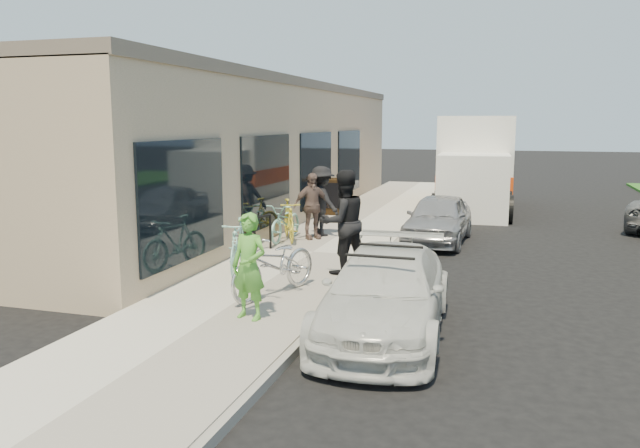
# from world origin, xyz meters

# --- Properties ---
(ground) EXTENTS (120.00, 120.00, 0.00)m
(ground) POSITION_xyz_m (0.00, 0.00, 0.00)
(ground) COLOR black
(ground) RESTS_ON ground
(sidewalk) EXTENTS (3.00, 34.00, 0.15)m
(sidewalk) POSITION_xyz_m (-2.00, 3.00, 0.07)
(sidewalk) COLOR #B5B0A3
(sidewalk) RESTS_ON ground
(curb) EXTENTS (0.12, 34.00, 0.13)m
(curb) POSITION_xyz_m (-0.45, 3.00, 0.07)
(curb) COLOR gray
(curb) RESTS_ON ground
(storefront) EXTENTS (3.60, 20.00, 4.22)m
(storefront) POSITION_xyz_m (-5.24, 7.99, 2.12)
(storefront) COLOR tan
(storefront) RESTS_ON ground
(bike_rack) EXTENTS (0.24, 0.54, 0.80)m
(bike_rack) POSITION_xyz_m (-3.13, 2.82, 0.63)
(bike_rack) COLOR black
(bike_rack) RESTS_ON sidewalk
(sandwich_board) EXTENTS (0.76, 0.77, 1.13)m
(sandwich_board) POSITION_xyz_m (-3.10, 8.50, 0.73)
(sandwich_board) COLOR #33200E
(sandwich_board) RESTS_ON sidewalk
(sedan_white) EXTENTS (1.89, 4.20, 1.23)m
(sedan_white) POSITION_xyz_m (0.51, -1.47, 0.60)
(sedan_white) COLOR silver
(sedan_white) RESTS_ON ground
(sedan_silver) EXTENTS (1.60, 3.63, 1.21)m
(sedan_silver) POSITION_xyz_m (0.45, 5.73, 0.61)
(sedan_silver) COLOR #98989D
(sedan_silver) RESTS_ON ground
(moving_truck) EXTENTS (2.67, 6.60, 3.20)m
(moving_truck) POSITION_xyz_m (0.94, 12.43, 1.42)
(moving_truck) COLOR silver
(moving_truck) RESTS_ON ground
(tandem_bike) EXTENTS (1.33, 2.16, 1.07)m
(tandem_bike) POSITION_xyz_m (-1.53, -0.54, 0.69)
(tandem_bike) COLOR silver
(tandem_bike) RESTS_ON sidewalk
(woman_rider) EXTENTS (0.64, 0.50, 1.57)m
(woman_rider) POSITION_xyz_m (-1.44, -1.82, 0.93)
(woman_rider) COLOR #4E9B33
(woman_rider) RESTS_ON sidewalk
(man_standing) EXTENTS (1.21, 1.21, 1.98)m
(man_standing) POSITION_xyz_m (-0.85, 1.29, 1.14)
(man_standing) COLOR black
(man_standing) RESTS_ON sidewalk
(cruiser_bike_a) EXTENTS (0.91, 1.79, 1.03)m
(cruiser_bike_a) POSITION_xyz_m (-2.77, 0.74, 0.67)
(cruiser_bike_a) COLOR #8BD0BF
(cruiser_bike_a) RESTS_ON sidewalk
(cruiser_bike_b) EXTENTS (0.66, 1.76, 0.92)m
(cruiser_bike_b) POSITION_xyz_m (-3.04, 4.11, 0.61)
(cruiser_bike_b) COLOR #8BD0BF
(cruiser_bike_b) RESTS_ON sidewalk
(cruiser_bike_c) EXTENTS (1.16, 1.68, 0.99)m
(cruiser_bike_c) POSITION_xyz_m (-2.98, 4.15, 0.64)
(cruiser_bike_c) COLOR gold
(cruiser_bike_c) RESTS_ON sidewalk
(bystander_a) EXTENTS (1.31, 1.18, 1.77)m
(bystander_a) POSITION_xyz_m (-2.40, 4.97, 1.03)
(bystander_a) COLOR black
(bystander_a) RESTS_ON sidewalk
(bystander_b) EXTENTS (0.97, 0.94, 1.63)m
(bystander_b) POSITION_xyz_m (-2.51, 4.49, 0.97)
(bystander_b) COLOR brown
(bystander_b) RESTS_ON sidewalk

